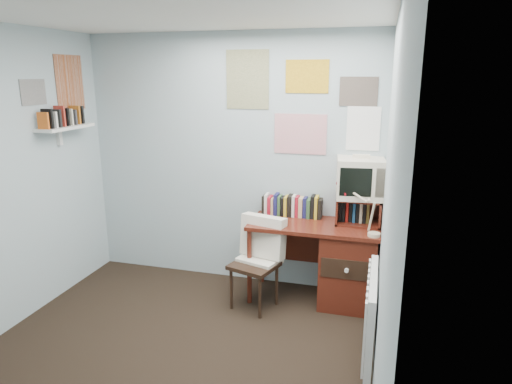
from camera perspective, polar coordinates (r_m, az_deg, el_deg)
ground at (r=3.60m, az=-12.43°, el=-21.66°), size 3.50×3.50×0.00m
back_wall at (r=4.60m, az=-3.16°, el=3.84°), size 3.00×0.02×2.50m
right_wall at (r=2.67m, az=15.82°, el=-4.70°), size 0.02×3.50×2.50m
ceiling at (r=2.94m, az=-15.29°, el=21.80°), size 3.00×3.50×0.02m
desk at (r=4.36m, az=10.73°, el=-8.62°), size 1.20×0.55×0.76m
desk_chair at (r=4.21m, az=-0.24°, el=-9.19°), size 0.52×0.51×0.82m
desk_lamp at (r=3.98m, az=14.70°, el=-2.72°), size 0.33×0.30×0.39m
tv_riser at (r=4.30m, az=12.74°, el=-2.28°), size 0.40×0.30×0.25m
crt_tv at (r=4.24m, az=12.90°, el=1.97°), size 0.46×0.43×0.39m
book_row at (r=4.44m, az=4.64°, el=-1.63°), size 0.60×0.14×0.22m
radiator at (r=3.51m, az=14.21°, el=-14.60°), size 0.09×0.80×0.60m
wall_shelf at (r=4.64m, az=-22.71°, el=7.46°), size 0.20×0.62×0.24m
posters_back at (r=4.35m, az=5.65°, el=11.14°), size 1.20×0.01×0.90m
posters_left at (r=4.67m, az=-24.11°, el=12.06°), size 0.01×0.70×0.60m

